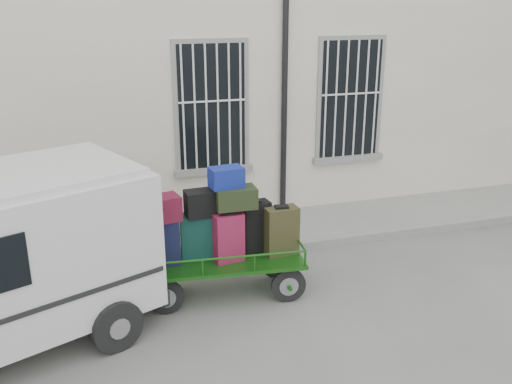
{
  "coord_description": "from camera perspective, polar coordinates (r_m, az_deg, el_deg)",
  "views": [
    {
      "loc": [
        -2.63,
        -6.84,
        4.11
      ],
      "look_at": [
        -0.19,
        1.0,
        1.28
      ],
      "focal_mm": 40.0,
      "sensor_mm": 36.0,
      "label": 1
    }
  ],
  "objects": [
    {
      "name": "ground",
      "position": [
        8.4,
        3.33,
        -10.32
      ],
      "size": [
        80.0,
        80.0,
        0.0
      ],
      "primitive_type": "plane",
      "color": "#62625D",
      "rests_on": "ground"
    },
    {
      "name": "sidewalk",
      "position": [
        10.25,
        -0.98,
        -4.2
      ],
      "size": [
        24.0,
        1.7,
        0.15
      ],
      "primitive_type": "cube",
      "color": "gray",
      "rests_on": "ground"
    },
    {
      "name": "luggage_cart",
      "position": [
        8.04,
        -3.72,
        -4.32
      ],
      "size": [
        2.66,
        1.24,
        1.91
      ],
      "rotation": [
        0.0,
        0.0,
        -0.11
      ],
      "color": "black",
      "rests_on": "ground"
    },
    {
      "name": "building",
      "position": [
        12.67,
        -5.38,
        13.89
      ],
      "size": [
        24.0,
        5.15,
        6.0
      ],
      "color": "beige",
      "rests_on": "ground"
    }
  ]
}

